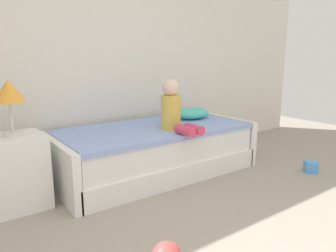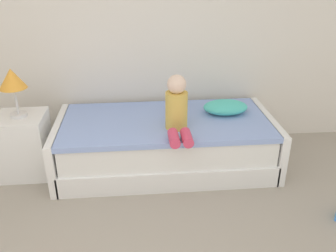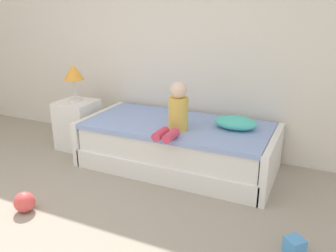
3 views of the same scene
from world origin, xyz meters
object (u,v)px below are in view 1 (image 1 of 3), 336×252
Objects in this scene: bed at (154,150)px; toy_block at (311,167)px; pillow at (193,113)px; nightstand at (17,171)px; table_lamp at (9,94)px; child_figure at (173,109)px.

toy_block is (1.36, -0.99, -0.19)m from bed.
pillow is (0.61, 0.10, 0.32)m from bed.
bed is 1.35m from nightstand.
child_figure is at bearing -8.43° from table_lamp.
table_lamp is 1.02× the size of pillow.
table_lamp is 0.88× the size of child_figure.
toy_block is at bearing -19.79° from nightstand.
nightstand is 1.98m from pillow.
table_lamp is at bearing 180.00° from nightstand.
nightstand is at bearing -179.31° from bed.
pillow is at bearing 3.40° from nightstand.
bed is at bearing 109.92° from child_figure.
pillow is (1.96, 0.12, -0.37)m from table_lamp.
nightstand is 4.94× the size of toy_block.
table_lamp reaches higher than bed.
table_lamp is 3.01m from toy_block.
child_figure reaches higher than nightstand.
toy_block is at bearing -55.51° from pillow.
bed is at bearing 143.87° from toy_block.
pillow reaches higher than toy_block.
nightstand is at bearing -176.60° from pillow.
child_figure is at bearing -70.08° from bed.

